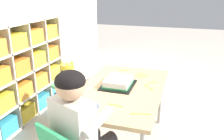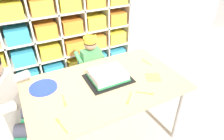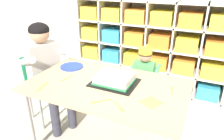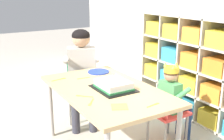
% 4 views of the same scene
% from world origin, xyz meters
% --- Properties ---
extents(storage_cubby_shelf, '(1.98, 0.37, 1.16)m').
position_xyz_m(storage_cubby_shelf, '(-0.01, 1.32, 0.56)').
color(storage_cubby_shelf, beige).
rests_on(storage_cubby_shelf, ground).
extents(activity_table, '(1.25, 0.75, 0.64)m').
position_xyz_m(activity_table, '(0.00, 0.00, 0.58)').
color(activity_table, tan).
rests_on(activity_table, ground).
extents(classroom_chair_blue, '(0.31, 0.36, 0.59)m').
position_xyz_m(classroom_chair_blue, '(0.13, 0.55, 0.35)').
color(classroom_chair_blue, red).
rests_on(classroom_chair_blue, ground).
extents(child_with_crown, '(0.30, 0.31, 0.81)m').
position_xyz_m(child_with_crown, '(0.13, 0.65, 0.50)').
color(child_with_crown, '#4C9E5B').
rests_on(child_with_crown, ground).
extents(adult_helper_seated, '(0.49, 0.47, 1.04)m').
position_xyz_m(adult_helper_seated, '(-0.70, 0.10, 0.64)').
color(adult_helper_seated, '#B2ADA3').
rests_on(adult_helper_seated, ground).
extents(birthday_cake_on_tray, '(0.36, 0.29, 0.11)m').
position_xyz_m(birthday_cake_on_tray, '(0.05, 0.04, 0.67)').
color(birthday_cake_on_tray, black).
rests_on(birthday_cake_on_tray, activity_table).
extents(paper_plate_stack, '(0.21, 0.21, 0.01)m').
position_xyz_m(paper_plate_stack, '(-0.45, 0.17, 0.64)').
color(paper_plate_stack, '#233DA3').
rests_on(paper_plate_stack, activity_table).
extents(paper_napkin_square, '(0.16, 0.16, 0.00)m').
position_xyz_m(paper_napkin_square, '(0.39, -0.11, 0.64)').
color(paper_napkin_square, '#F4DB4C').
rests_on(paper_napkin_square, activity_table).
extents(fork_at_table_front_edge, '(0.04, 0.12, 0.00)m').
position_xyz_m(fork_at_table_front_edge, '(0.49, 0.12, 0.64)').
color(fork_at_table_front_edge, yellow).
rests_on(fork_at_table_front_edge, activity_table).
extents(fork_near_cake_tray, '(0.03, 0.13, 0.00)m').
position_xyz_m(fork_near_cake_tray, '(-0.35, -0.06, 0.64)').
color(fork_near_cake_tray, yellow).
rests_on(fork_near_cake_tray, activity_table).
extents(fork_beside_plate_stack, '(0.04, 0.15, 0.00)m').
position_xyz_m(fork_beside_plate_stack, '(-0.43, -0.26, 0.64)').
color(fork_beside_plate_stack, yellow).
rests_on(fork_beside_plate_stack, activity_table).
extents(fork_scattered_mid_table, '(0.11, 0.11, 0.00)m').
position_xyz_m(fork_scattered_mid_table, '(0.07, -0.25, 0.64)').
color(fork_scattered_mid_table, yellow).
rests_on(fork_scattered_mid_table, activity_table).
extents(fork_by_napkin, '(0.11, 0.10, 0.00)m').
position_xyz_m(fork_by_napkin, '(0.22, -0.26, 0.64)').
color(fork_by_napkin, yellow).
rests_on(fork_by_napkin, activity_table).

